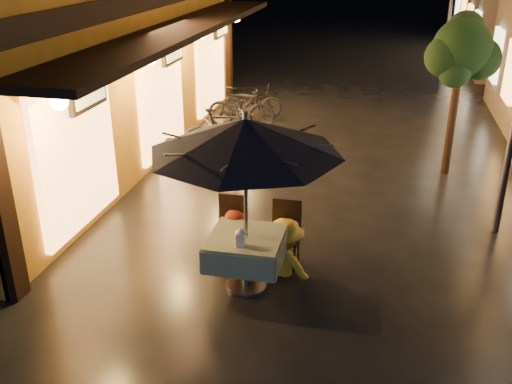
% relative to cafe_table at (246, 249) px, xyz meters
% --- Properties ---
extents(ground, '(90.00, 90.00, 0.00)m').
position_rel_cafe_table_xyz_m(ground, '(0.56, 0.47, -0.59)').
color(ground, black).
rests_on(ground, ground).
extents(street_tree, '(1.43, 1.20, 3.15)m').
position_rel_cafe_table_xyz_m(street_tree, '(2.98, 4.98, 1.83)').
color(street_tree, black).
rests_on(street_tree, ground).
extents(cafe_table, '(0.99, 0.99, 0.78)m').
position_rel_cafe_table_xyz_m(cafe_table, '(0.00, 0.00, 0.00)').
color(cafe_table, '#59595E').
rests_on(cafe_table, ground).
extents(patio_umbrella, '(2.46, 2.46, 2.46)m').
position_rel_cafe_table_xyz_m(patio_umbrella, '(0.00, -0.00, 1.56)').
color(patio_umbrella, '#59595E').
rests_on(patio_umbrella, ground).
extents(cafe_chair_left, '(0.42, 0.42, 0.97)m').
position_rel_cafe_table_xyz_m(cafe_chair_left, '(-0.40, 0.74, -0.05)').
color(cafe_chair_left, black).
rests_on(cafe_chair_left, ground).
extents(cafe_chair_right, '(0.42, 0.42, 0.97)m').
position_rel_cafe_table_xyz_m(cafe_chair_right, '(0.40, 0.74, -0.05)').
color(cafe_chair_right, black).
rests_on(cafe_chair_right, ground).
extents(table_lantern, '(0.16, 0.16, 0.25)m').
position_rel_cafe_table_xyz_m(table_lantern, '(0.00, -0.27, 0.33)').
color(table_lantern, white).
rests_on(table_lantern, cafe_table).
extents(person_orange, '(0.92, 0.79, 1.64)m').
position_rel_cafe_table_xyz_m(person_orange, '(-0.33, 0.58, 0.23)').
color(person_orange, '#F45C37').
rests_on(person_orange, ground).
extents(person_yellow, '(1.12, 0.81, 1.56)m').
position_rel_cafe_table_xyz_m(person_yellow, '(0.43, 0.53, 0.19)').
color(person_yellow, yellow).
rests_on(person_yellow, ground).
extents(bicycle_0, '(1.64, 0.80, 0.82)m').
position_rel_cafe_table_xyz_m(bicycle_0, '(-2.16, 4.30, -0.18)').
color(bicycle_0, black).
rests_on(bicycle_0, ground).
extents(bicycle_1, '(1.85, 1.01, 1.07)m').
position_rel_cafe_table_xyz_m(bicycle_1, '(-1.71, 4.96, -0.05)').
color(bicycle_1, black).
rests_on(bicycle_1, ground).
extents(bicycle_2, '(1.70, 1.17, 0.85)m').
position_rel_cafe_table_xyz_m(bicycle_2, '(-1.64, 5.43, -0.16)').
color(bicycle_2, black).
rests_on(bicycle_2, ground).
extents(bicycle_3, '(1.73, 0.53, 1.03)m').
position_rel_cafe_table_xyz_m(bicycle_3, '(-1.83, 7.06, -0.07)').
color(bicycle_3, black).
rests_on(bicycle_3, ground).
extents(bicycle_4, '(1.70, 0.84, 0.85)m').
position_rel_cafe_table_xyz_m(bicycle_4, '(-1.79, 8.06, -0.16)').
color(bicycle_4, black).
rests_on(bicycle_4, ground).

